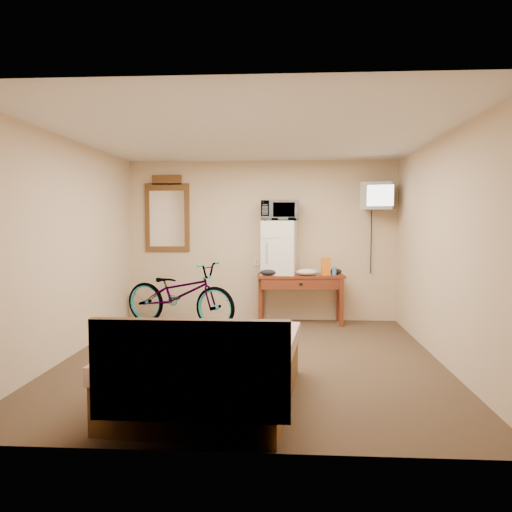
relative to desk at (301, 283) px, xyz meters
name	(u,v)px	position (x,y,z in m)	size (l,w,h in m)	color
room	(251,249)	(-0.60, -2.00, 0.62)	(4.60, 4.64, 2.50)	#4E3927
desk	(301,283)	(0.00, 0.00, 0.00)	(1.34, 0.60, 0.75)	maroon
mini_fridge	(279,248)	(-0.33, 0.05, 0.53)	(0.55, 0.53, 0.82)	white
microwave	(279,210)	(-0.33, 0.05, 1.10)	(0.56, 0.38, 0.31)	white
snack_bag	(326,266)	(0.37, -0.05, 0.26)	(0.13, 0.08, 0.26)	orange
blue_cup	(334,271)	(0.50, -0.01, 0.19)	(0.07, 0.07, 0.12)	#448DE8
cloth_cream	(307,272)	(0.09, -0.09, 0.17)	(0.32, 0.25, 0.10)	beige
cloth_dark_a	(269,272)	(-0.48, -0.14, 0.17)	(0.26, 0.20, 0.10)	black
cloth_dark_b	(336,271)	(0.54, 0.11, 0.17)	(0.19, 0.15, 0.09)	black
crt_television	(378,196)	(1.14, 0.02, 1.31)	(0.55, 0.63, 0.40)	black
wall_mirror	(167,215)	(-2.11, 0.27, 1.04)	(0.71, 0.04, 1.20)	brown
bicycle	(180,294)	(-1.80, -0.26, -0.14)	(0.64, 1.83, 0.96)	black
bed	(210,369)	(-0.86, -3.38, -0.33)	(1.59, 2.00, 0.90)	brown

